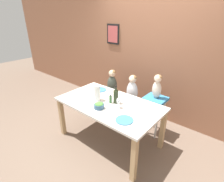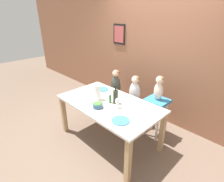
# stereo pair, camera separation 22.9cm
# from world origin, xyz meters

# --- Properties ---
(ground_plane) EXTENTS (14.00, 14.00, 0.00)m
(ground_plane) POSITION_xyz_m (0.00, 0.00, 0.00)
(ground_plane) COLOR #705B4C
(wall_back) EXTENTS (10.00, 0.09, 2.70)m
(wall_back) POSITION_xyz_m (-0.00, 1.27, 1.35)
(wall_back) COLOR #8E5B42
(wall_back) RESTS_ON ground_plane
(dining_table) EXTENTS (1.66, 0.93, 0.74)m
(dining_table) POSITION_xyz_m (0.00, 0.00, 0.65)
(dining_table) COLOR silver
(dining_table) RESTS_ON ground_plane
(chair_far_left) EXTENTS (0.43, 0.39, 0.46)m
(chair_far_left) POSITION_xyz_m (-0.52, 0.69, 0.39)
(chair_far_left) COLOR silver
(chair_far_left) RESTS_ON ground_plane
(chair_far_center) EXTENTS (0.43, 0.39, 0.46)m
(chair_far_center) POSITION_xyz_m (-0.02, 0.69, 0.39)
(chair_far_center) COLOR silver
(chair_far_center) RESTS_ON ground_plane
(chair_right_highchair) EXTENTS (0.36, 0.33, 0.72)m
(chair_right_highchair) POSITION_xyz_m (0.47, 0.69, 0.56)
(chair_right_highchair) COLOR silver
(chair_right_highchair) RESTS_ON ground_plane
(person_child_left) EXTENTS (0.23, 0.16, 0.56)m
(person_child_left) POSITION_xyz_m (-0.52, 0.69, 0.74)
(person_child_left) COLOR #3D4238
(person_child_left) RESTS_ON chair_far_left
(person_child_center) EXTENTS (0.23, 0.16, 0.56)m
(person_child_center) POSITION_xyz_m (-0.02, 0.69, 0.74)
(person_child_center) COLOR silver
(person_child_center) RESTS_ON chair_far_center
(person_baby_right) EXTENTS (0.16, 0.13, 0.41)m
(person_baby_right) POSITION_xyz_m (0.47, 0.69, 0.95)
(person_baby_right) COLOR beige
(person_baby_right) RESTS_ON chair_right_highchair
(wine_bottle) EXTENTS (0.08, 0.08, 0.29)m
(wine_bottle) POSITION_xyz_m (0.08, 0.07, 0.86)
(wine_bottle) COLOR #232D19
(wine_bottle) RESTS_ON dining_table
(paper_towel_roll) EXTENTS (0.11, 0.11, 0.25)m
(paper_towel_roll) POSITION_xyz_m (-0.22, -0.05, 0.87)
(paper_towel_roll) COLOR white
(paper_towel_roll) RESTS_ON dining_table
(wine_glass_near) EXTENTS (0.06, 0.06, 0.16)m
(wine_glass_near) POSITION_xyz_m (0.21, -0.03, 0.85)
(wine_glass_near) COLOR white
(wine_glass_near) RESTS_ON dining_table
(salad_bowl_large) EXTENTS (0.16, 0.16, 0.09)m
(salad_bowl_large) POSITION_xyz_m (-0.00, -0.23, 0.79)
(salad_bowl_large) COLOR #335675
(salad_bowl_large) RESTS_ON dining_table
(dinner_plate_front_left) EXTENTS (0.24, 0.24, 0.01)m
(dinner_plate_front_left) POSITION_xyz_m (-0.52, -0.27, 0.75)
(dinner_plate_front_left) COLOR silver
(dinner_plate_front_left) RESTS_ON dining_table
(dinner_plate_back_left) EXTENTS (0.24, 0.24, 0.01)m
(dinner_plate_back_left) POSITION_xyz_m (-0.46, 0.26, 0.75)
(dinner_plate_back_left) COLOR teal
(dinner_plate_back_left) RESTS_ON dining_table
(dinner_plate_back_right) EXTENTS (0.24, 0.24, 0.01)m
(dinner_plate_back_right) POSITION_xyz_m (0.51, 0.25, 0.75)
(dinner_plate_back_right) COLOR silver
(dinner_plate_back_right) RESTS_ON dining_table
(dinner_plate_front_right) EXTENTS (0.24, 0.24, 0.01)m
(dinner_plate_front_right) POSITION_xyz_m (0.48, -0.25, 0.75)
(dinner_plate_front_right) COLOR teal
(dinner_plate_front_right) RESTS_ON dining_table
(condiment_bottle_hot_sauce) EXTENTS (0.04, 0.04, 0.14)m
(condiment_bottle_hot_sauce) POSITION_xyz_m (0.02, 0.01, 0.81)
(condiment_bottle_hot_sauce) COLOR #336633
(condiment_bottle_hot_sauce) RESTS_ON dining_table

